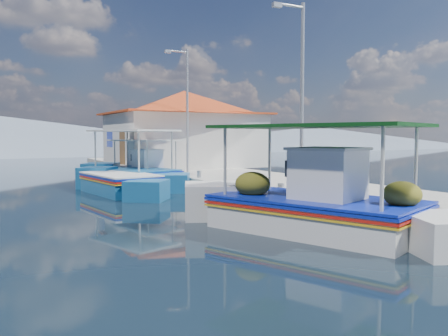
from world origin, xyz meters
TOP-DOWN VIEW (x-y plane):
  - ground at (0.00, 0.00)m, footprint 160.00×160.00m
  - quay at (5.90, 6.00)m, footprint 5.00×44.00m
  - bollards at (3.80, 5.25)m, footprint 0.20×17.20m
  - main_caique at (2.42, -1.29)m, footprint 4.49×8.08m
  - caique_green_canopy at (1.63, 10.44)m, footprint 3.69×7.26m
  - caique_blue_hull at (0.38, 8.21)m, footprint 2.53×6.68m
  - caique_far at (2.44, 11.19)m, footprint 2.84×6.53m
  - harbor_building at (6.20, 15.00)m, footprint 10.49×10.49m
  - lamp_post_near at (4.51, 2.00)m, footprint 1.21×0.14m
  - lamp_post_far at (4.51, 11.00)m, footprint 1.21×0.14m
  - mountain_ridge at (6.54, 56.00)m, footprint 171.40×96.00m

SIDE VIEW (x-z plane):
  - ground at x=0.00m, z-range 0.00..0.00m
  - quay at x=5.90m, z-range 0.00..0.50m
  - caique_blue_hull at x=0.38m, z-range -0.28..0.92m
  - caique_green_canopy at x=1.63m, z-range -1.00..1.84m
  - caique_far at x=2.44m, z-range -0.74..1.60m
  - main_caique at x=2.42m, z-range -0.87..1.97m
  - bollards at x=3.80m, z-range 0.50..0.80m
  - mountain_ridge at x=6.54m, z-range -0.71..4.79m
  - harbor_building at x=6.20m, z-range 0.58..4.98m
  - lamp_post_near at x=4.51m, z-range 0.85..6.85m
  - lamp_post_far at x=4.51m, z-range 0.85..6.85m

